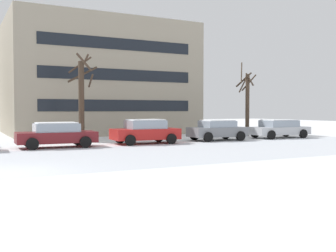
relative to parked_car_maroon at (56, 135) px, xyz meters
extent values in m
cube|color=maroon|center=(0.00, 0.00, -0.15)|extent=(4.34, 2.00, 0.60)
cube|color=#8C99A8|center=(0.00, 0.00, 0.38)|extent=(2.41, 1.78, 0.47)
cube|color=white|center=(0.00, 0.00, 0.65)|extent=(2.19, 1.64, 0.06)
cylinder|color=black|center=(1.42, 0.89, -0.40)|extent=(0.65, 0.24, 0.64)
cylinder|color=black|center=(1.35, -0.99, -0.40)|extent=(0.65, 0.24, 0.64)
cylinder|color=black|center=(-1.35, 0.99, -0.40)|extent=(0.65, 0.24, 0.64)
cylinder|color=black|center=(-1.42, -0.89, -0.40)|extent=(0.65, 0.24, 0.64)
cube|color=red|center=(5.41, 0.04, -0.12)|extent=(4.14, 1.99, 0.66)
cube|color=#8C99A8|center=(5.41, 0.04, 0.47)|extent=(2.30, 1.77, 0.52)
cube|color=white|center=(5.41, 0.04, 0.76)|extent=(2.10, 1.64, 0.06)
cylinder|color=black|center=(6.77, 0.93, -0.40)|extent=(0.65, 0.24, 0.64)
cylinder|color=black|center=(6.70, -0.95, -0.40)|extent=(0.65, 0.24, 0.64)
cylinder|color=black|center=(4.11, 1.03, -0.40)|extent=(0.65, 0.24, 0.64)
cylinder|color=black|center=(4.05, -0.85, -0.40)|extent=(0.65, 0.24, 0.64)
cube|color=slate|center=(10.81, 0.14, -0.13)|extent=(3.97, 1.93, 0.63)
cube|color=#8C99A8|center=(10.81, 0.14, 0.40)|extent=(2.21, 1.72, 0.43)
cube|color=white|center=(10.81, 0.14, 0.65)|extent=(2.01, 1.59, 0.06)
cylinder|color=black|center=(12.11, 1.01, -0.40)|extent=(0.65, 0.24, 0.64)
cylinder|color=black|center=(12.05, -0.81, -0.40)|extent=(0.65, 0.24, 0.64)
cylinder|color=black|center=(9.58, 1.10, -0.40)|extent=(0.65, 0.24, 0.64)
cylinder|color=black|center=(9.51, -0.72, -0.40)|extent=(0.65, 0.24, 0.64)
cube|color=silver|center=(16.22, 0.03, -0.17)|extent=(4.61, 1.97, 0.56)
cube|color=#8C99A8|center=(16.22, 0.03, 0.35)|extent=(2.56, 1.75, 0.48)
cube|color=white|center=(16.22, 0.03, 0.62)|extent=(2.33, 1.62, 0.06)
cylinder|color=black|center=(17.73, 0.90, -0.40)|extent=(0.65, 0.24, 0.64)
cylinder|color=black|center=(17.66, -0.95, -0.40)|extent=(0.65, 0.24, 0.64)
cylinder|color=black|center=(14.77, 1.01, -0.40)|extent=(0.65, 0.24, 0.64)
cylinder|color=black|center=(14.71, -0.84, -0.40)|extent=(0.65, 0.24, 0.64)
cylinder|color=#423326|center=(15.36, 2.66, 1.72)|extent=(0.31, 0.31, 4.87)
cylinder|color=#423326|center=(15.49, 3.29, 3.76)|extent=(1.38, 0.39, 1.21)
cylinder|color=#423326|center=(15.00, 2.96, 4.28)|extent=(0.72, 0.85, 1.71)
cylinder|color=#423326|center=(15.79, 3.02, 3.51)|extent=(0.85, 0.97, 1.32)
cylinder|color=#423326|center=(15.23, 3.09, 3.30)|extent=(0.98, 0.41, 1.18)
cylinder|color=#423326|center=(15.32, 2.34, 3.72)|extent=(0.75, 0.23, 1.00)
cylinder|color=#423326|center=(2.26, 3.07, 1.88)|extent=(0.37, 0.37, 5.20)
cylinder|color=#423326|center=(2.38, 3.79, 4.33)|extent=(1.53, 0.37, 1.16)
cylinder|color=#423326|center=(2.50, 3.30, 4.36)|extent=(0.64, 0.65, 1.25)
cylinder|color=#423326|center=(2.59, 3.96, 3.72)|extent=(1.91, 0.82, 1.12)
cylinder|color=#423326|center=(2.87, 3.01, 3.25)|extent=(0.24, 1.30, 0.80)
cylinder|color=#423326|center=(2.31, 2.59, 4.39)|extent=(1.08, 0.27, 1.12)
cube|color=#9E937F|center=(6.49, 13.11, 4.11)|extent=(15.62, 11.39, 9.65)
cube|color=white|center=(6.49, 13.11, 8.98)|extent=(15.31, 11.17, 0.10)
cube|color=black|center=(6.49, 7.39, 1.69)|extent=(12.50, 0.04, 0.90)
cube|color=black|center=(6.49, 7.39, 4.11)|extent=(12.50, 0.04, 0.90)
cube|color=black|center=(6.49, 7.39, 6.52)|extent=(12.50, 0.04, 0.90)
camera|label=1|loc=(-4.78, -22.64, 1.39)|focal=43.21mm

